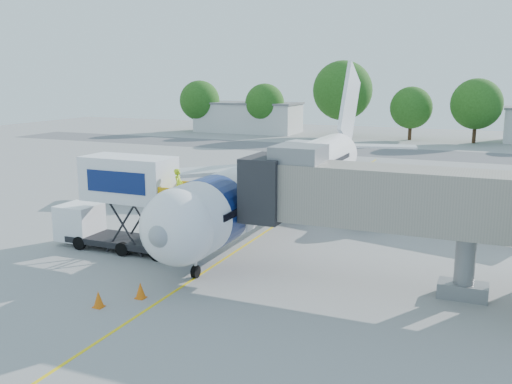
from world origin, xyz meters
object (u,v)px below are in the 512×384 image
at_px(catering_hiloader, 120,203).
at_px(ground_tug, 181,333).
at_px(aircraft, 289,177).
at_px(jet_bridge, 368,197).

distance_m(catering_hiloader, ground_tug, 13.70).
height_order(aircraft, jet_bridge, aircraft).
height_order(jet_bridge, ground_tug, jet_bridge).
height_order(catering_hiloader, ground_tug, catering_hiloader).
xyz_separation_m(aircraft, jet_bridge, (7.99, -11.12, 1.39)).
height_order(aircraft, ground_tug, aircraft).
relative_size(jet_bridge, ground_tug, 3.94).
xyz_separation_m(jet_bridge, ground_tug, (-4.66, -9.56, -3.63)).
xyz_separation_m(jet_bridge, catering_hiloader, (-14.25, -0.00, -1.58)).
distance_m(aircraft, jet_bridge, 13.77).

